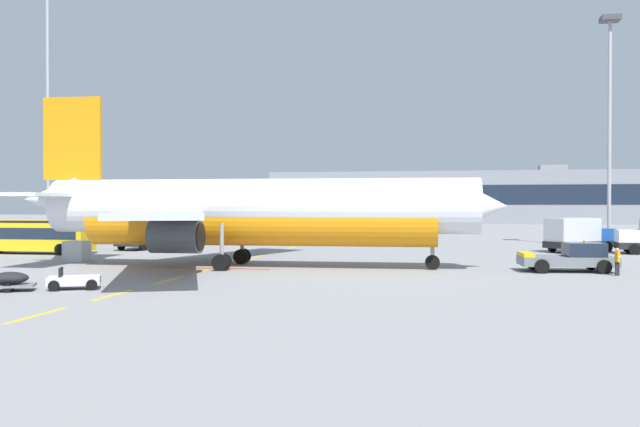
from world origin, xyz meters
name	(u,v)px	position (x,y,z in m)	size (l,w,h in m)	color
ground	(521,254)	(40.00, 40.00, 0.00)	(400.00, 400.00, 0.00)	gray
apron_paint_markings	(268,254)	(18.00, 36.13, 0.00)	(8.00, 94.23, 0.01)	yellow
airliner_foreground	(252,211)	(20.33, 23.41, 3.95)	(34.77, 34.60, 12.20)	silver
pushback_tug	(571,258)	(41.73, 24.36, 0.90)	(6.24, 3.64, 2.08)	slate
apron_shuttle_bus	(27,234)	(-3.24, 32.25, 1.75)	(12.06, 3.16, 3.00)	yellow
fuel_service_truck	(578,234)	(45.44, 43.65, 1.65)	(6.99, 6.21, 3.14)	black
ground_power_truck	(147,232)	(4.41, 40.34, 1.65)	(3.43, 7.27, 3.14)	black
baggage_train	(10,281)	(12.11, 8.27, 0.52)	(8.38, 5.05, 1.14)	silver
ground_crew_worker	(617,260)	(44.13, 22.23, 0.98)	(0.31, 0.69, 1.72)	#232328
uld_cargo_container	(77,251)	(5.86, 25.09, 0.80)	(1.65, 1.62, 1.60)	#B7BCC6
apron_light_mast_near	(48,84)	(-12.23, 49.59, 18.41)	(1.80, 1.80, 30.30)	slate
apron_light_mast_far	(610,103)	(49.30, 49.49, 14.44)	(1.80, 1.80, 23.00)	slate
terminal_satellite	(486,198)	(41.64, 144.12, 5.95)	(99.87, 23.64, 13.47)	gray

